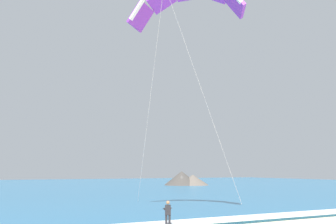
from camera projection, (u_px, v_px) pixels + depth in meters
The scene contains 5 objects.
sea at pixel (52, 187), 74.45m from camera, with size 200.00×120.00×0.20m, color teal.
surf_foam at pixel (174, 223), 22.00m from camera, with size 200.00×2.26×0.04m, color white.
kitesurfer at pixel (168, 213), 21.17m from camera, with size 0.63×0.63×1.69m.
kite_primary at pixel (186, 0), 28.31m from camera, with size 7.87×7.71×17.62m.
headland_right at pixel (186, 179), 79.43m from camera, with size 10.50×9.66×3.36m.
Camera 1 is at (-10.21, -6.71, 3.53)m, focal length 36.85 mm.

